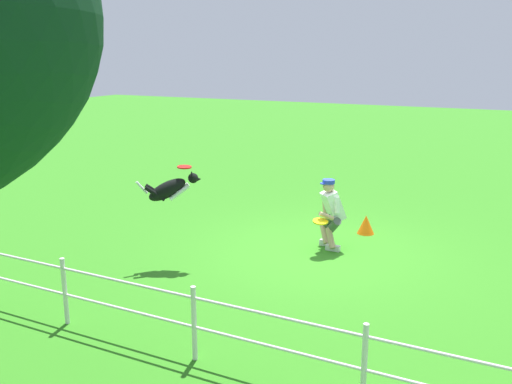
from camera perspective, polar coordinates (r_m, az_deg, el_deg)
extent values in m
plane|color=#31801D|center=(10.04, 6.12, -6.26)|extent=(60.00, 60.00, 0.00)
cube|color=silver|center=(10.42, 7.28, -5.23)|extent=(0.26, 0.10, 0.10)
cylinder|color=tan|center=(10.34, 7.05, -4.26)|extent=(0.29, 0.30, 0.37)
cylinder|color=#434F46|center=(10.28, 7.45, -3.07)|extent=(0.38, 0.40, 0.37)
cube|color=silver|center=(10.18, 7.91, -5.72)|extent=(0.26, 0.10, 0.10)
cylinder|color=tan|center=(10.10, 7.69, -4.74)|extent=(0.29, 0.30, 0.37)
cylinder|color=#434F46|center=(10.07, 7.99, -3.45)|extent=(0.38, 0.40, 0.37)
cube|color=white|center=(10.09, 7.94, -1.38)|extent=(0.53, 0.53, 0.58)
cylinder|color=white|center=(10.25, 7.38, -0.78)|extent=(0.16, 0.16, 0.29)
cylinder|color=white|center=(9.89, 8.32, -1.34)|extent=(0.16, 0.16, 0.29)
cylinder|color=tan|center=(9.85, 7.27, -2.47)|extent=(0.26, 0.25, 0.19)
cylinder|color=tan|center=(10.29, 7.11, -1.63)|extent=(0.16, 0.16, 0.27)
sphere|color=tan|center=(9.96, 7.48, 0.58)|extent=(0.21, 0.21, 0.21)
cylinder|color=#253BB7|center=(9.94, 7.50, 1.08)|extent=(0.22, 0.22, 0.07)
cylinder|color=#253BB7|center=(9.91, 6.96, 0.88)|extent=(0.12, 0.12, 0.02)
ellipsoid|color=black|center=(9.26, -9.13, 0.23)|extent=(0.73, 0.62, 0.52)
ellipsoid|color=white|center=(9.27, -8.00, 0.12)|extent=(0.13, 0.18, 0.16)
sphere|color=black|center=(9.23, -6.49, 1.43)|extent=(0.17, 0.17, 0.17)
cone|color=black|center=(9.23, -5.93, 1.33)|extent=(0.13, 0.13, 0.09)
cone|color=black|center=(9.16, -6.62, 1.81)|extent=(0.06, 0.06, 0.07)
cone|color=black|center=(9.26, -6.64, 1.95)|extent=(0.06, 0.06, 0.07)
cylinder|color=white|center=(9.19, -7.89, -0.07)|extent=(0.32, 0.26, 0.27)
cylinder|color=white|center=(9.35, -7.90, 0.16)|extent=(0.32, 0.26, 0.27)
cylinder|color=black|center=(9.20, -10.36, -0.16)|extent=(0.32, 0.26, 0.27)
cylinder|color=black|center=(9.35, -10.34, 0.07)|extent=(0.32, 0.26, 0.27)
cylinder|color=white|center=(9.27, -11.69, 0.44)|extent=(0.19, 0.15, 0.23)
cylinder|color=red|center=(9.25, -7.39, 2.57)|extent=(0.25, 0.25, 0.04)
cylinder|color=yellow|center=(9.80, 6.66, -3.01)|extent=(0.35, 0.35, 0.08)
cylinder|color=silver|center=(5.86, 11.08, -17.16)|extent=(0.06, 0.06, 0.91)
cylinder|color=silver|center=(6.57, -6.39, -13.31)|extent=(0.06, 0.06, 0.91)
cylinder|color=silver|center=(7.75, -19.09, -9.63)|extent=(0.06, 0.06, 0.91)
cylinder|color=silver|center=(6.59, -6.38, -13.66)|extent=(15.98, 0.04, 0.04)
cylinder|color=silver|center=(6.43, -6.47, -10.77)|extent=(15.98, 0.04, 0.04)
cone|color=orange|center=(11.19, 11.25, -3.30)|extent=(0.34, 0.34, 0.37)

